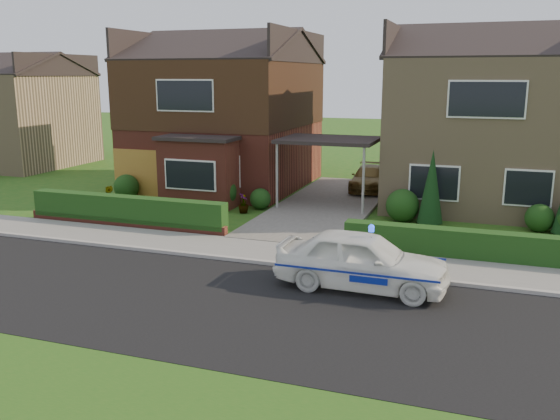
% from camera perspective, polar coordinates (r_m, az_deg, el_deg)
% --- Properties ---
extents(ground, '(120.00, 120.00, 0.00)m').
position_cam_1_polar(ground, '(14.22, -6.83, -8.78)').
color(ground, '#205416').
rests_on(ground, ground).
extents(road, '(60.00, 6.00, 0.02)m').
position_cam_1_polar(road, '(14.22, -6.83, -8.78)').
color(road, black).
rests_on(road, ground).
extents(kerb, '(60.00, 0.16, 0.12)m').
position_cam_1_polar(kerb, '(16.82, -2.28, -5.01)').
color(kerb, '#9E9993').
rests_on(kerb, ground).
extents(sidewalk, '(60.00, 2.00, 0.10)m').
position_cam_1_polar(sidewalk, '(17.76, -1.04, -4.06)').
color(sidewalk, slate).
rests_on(sidewalk, ground).
extents(grass_verge, '(60.00, 4.00, 0.01)m').
position_cam_1_polar(grass_verge, '(10.43, -19.53, -18.02)').
color(grass_verge, '#205416').
rests_on(grass_verge, ground).
extents(driveway, '(3.80, 12.00, 0.12)m').
position_cam_1_polar(driveway, '(24.14, 4.63, 0.50)').
color(driveway, '#666059').
rests_on(driveway, ground).
extents(house_left, '(7.50, 9.53, 7.25)m').
position_cam_1_polar(house_left, '(28.30, -5.27, 9.98)').
color(house_left, brown).
rests_on(house_left, ground).
extents(house_right, '(7.50, 8.06, 7.25)m').
position_cam_1_polar(house_right, '(25.88, 19.20, 8.73)').
color(house_right, tan).
rests_on(house_right, ground).
extents(carport_link, '(3.80, 3.00, 2.77)m').
position_cam_1_polar(carport_link, '(23.68, 4.71, 6.62)').
color(carport_link, black).
rests_on(carport_link, ground).
extents(garage_door, '(2.20, 0.10, 2.10)m').
position_cam_1_polar(garage_door, '(26.31, -13.62, 3.41)').
color(garage_door, brown).
rests_on(garage_door, ground).
extents(dwarf_wall, '(7.70, 0.25, 0.36)m').
position_cam_1_polar(dwarf_wall, '(21.35, -14.67, -1.21)').
color(dwarf_wall, brown).
rests_on(dwarf_wall, ground).
extents(hedge_left, '(7.50, 0.55, 0.90)m').
position_cam_1_polar(hedge_left, '(21.51, -14.42, -1.58)').
color(hedge_left, black).
rests_on(hedge_left, ground).
extents(hedge_right, '(7.50, 0.55, 0.80)m').
position_cam_1_polar(hedge_right, '(17.96, 18.11, -4.69)').
color(hedge_right, black).
rests_on(hedge_right, ground).
extents(shrub_left_far, '(1.08, 1.08, 1.08)m').
position_cam_1_polar(shrub_left_far, '(26.16, -14.56, 2.16)').
color(shrub_left_far, black).
rests_on(shrub_left_far, ground).
extents(shrub_left_mid, '(1.32, 1.32, 1.32)m').
position_cam_1_polar(shrub_left_mid, '(23.78, -5.77, 1.76)').
color(shrub_left_mid, black).
rests_on(shrub_left_mid, ground).
extents(shrub_left_near, '(0.84, 0.84, 0.84)m').
position_cam_1_polar(shrub_left_near, '(23.48, -1.90, 1.08)').
color(shrub_left_near, black).
rests_on(shrub_left_near, ground).
extents(shrub_right_near, '(1.20, 1.20, 1.20)m').
position_cam_1_polar(shrub_right_near, '(21.90, 11.71, 0.43)').
color(shrub_right_near, black).
rests_on(shrub_right_near, ground).
extents(shrub_right_mid, '(0.96, 0.96, 0.96)m').
position_cam_1_polar(shrub_right_mid, '(21.94, 23.70, -0.71)').
color(shrub_right_mid, black).
rests_on(shrub_right_mid, ground).
extents(conifer_a, '(0.90, 0.90, 2.60)m').
position_cam_1_polar(conifer_a, '(21.47, 14.36, 1.95)').
color(conifer_a, black).
rests_on(conifer_a, ground).
extents(neighbour_left, '(6.50, 7.00, 5.20)m').
position_cam_1_polar(neighbour_left, '(38.11, -23.90, 7.87)').
color(neighbour_left, tan).
rests_on(neighbour_left, ground).
extents(police_car, '(3.94, 4.33, 1.62)m').
position_cam_1_polar(police_car, '(14.87, 7.88, -4.84)').
color(police_car, white).
rests_on(police_car, ground).
extents(driveway_car, '(1.74, 3.75, 1.06)m').
position_cam_1_polar(driveway_car, '(27.17, 8.57, 3.06)').
color(driveway_car, brown).
rests_on(driveway_car, driveway).
extents(potted_plant_a, '(0.45, 0.34, 0.79)m').
position_cam_1_polar(potted_plant_a, '(21.83, -10.26, -0.10)').
color(potted_plant_a, gray).
rests_on(potted_plant_a, ground).
extents(potted_plant_b, '(0.52, 0.47, 0.76)m').
position_cam_1_polar(potted_plant_b, '(25.47, -16.22, 1.42)').
color(potted_plant_b, gray).
rests_on(potted_plant_b, ground).
extents(potted_plant_c, '(0.50, 0.50, 0.76)m').
position_cam_1_polar(potted_plant_c, '(22.81, -3.54, 0.61)').
color(potted_plant_c, gray).
rests_on(potted_plant_c, ground).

